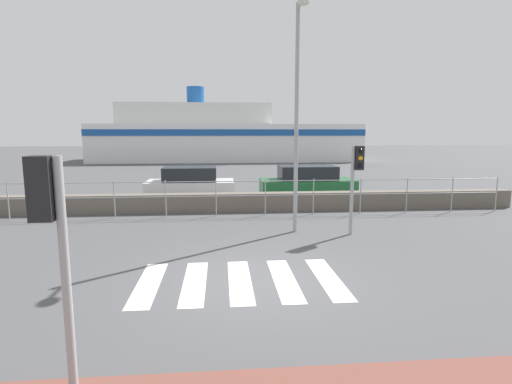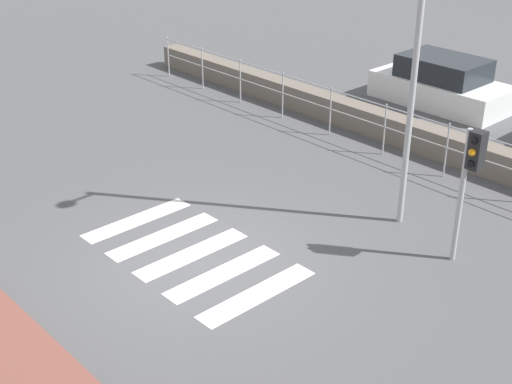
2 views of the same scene
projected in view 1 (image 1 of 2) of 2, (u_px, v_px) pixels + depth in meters
name	position (u px, v px, depth m)	size (l,w,h in m)	color
ground_plane	(257.00, 280.00, 8.02)	(160.00, 160.00, 0.00)	#4C4C4F
crosswalk	(240.00, 281.00, 7.99)	(4.05, 2.40, 0.01)	silver
seawall	(240.00, 202.00, 15.09)	(21.43, 0.55, 0.68)	#6B6056
harbor_fence	(241.00, 192.00, 14.16)	(19.33, 0.04, 1.30)	#9EA0A3
traffic_light_near	(52.00, 224.00, 4.23)	(0.34, 0.32, 2.71)	#9EA0A3
traffic_light_far	(356.00, 170.00, 11.37)	(0.34, 0.32, 2.57)	#9EA0A3
streetlamp	(298.00, 95.00, 11.23)	(0.32, 1.01, 6.50)	#9EA0A3
ferry_boat	(221.00, 137.00, 42.29)	(26.97, 8.76, 7.60)	white
parked_car_white	(190.00, 185.00, 18.13)	(3.93, 1.83, 1.40)	silver
parked_car_green	(307.00, 183.00, 18.60)	(4.33, 1.81, 1.41)	#1E6633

